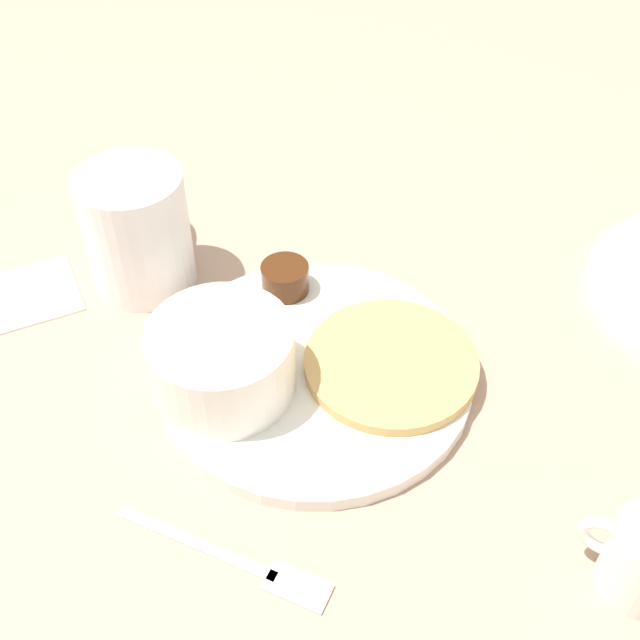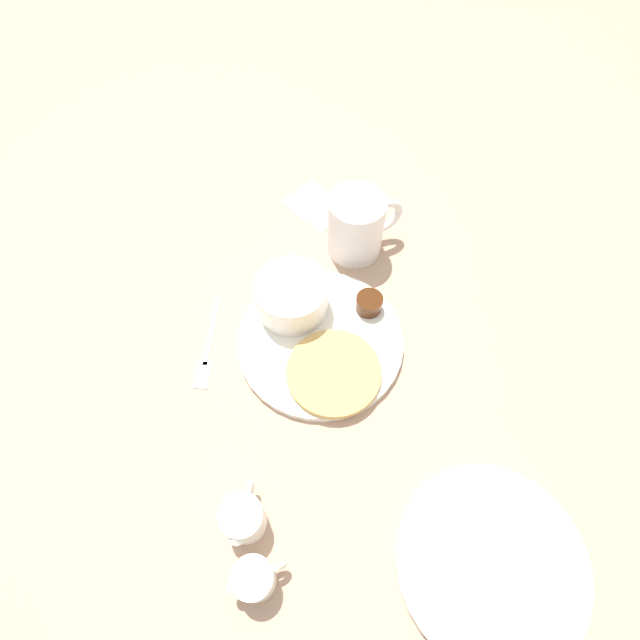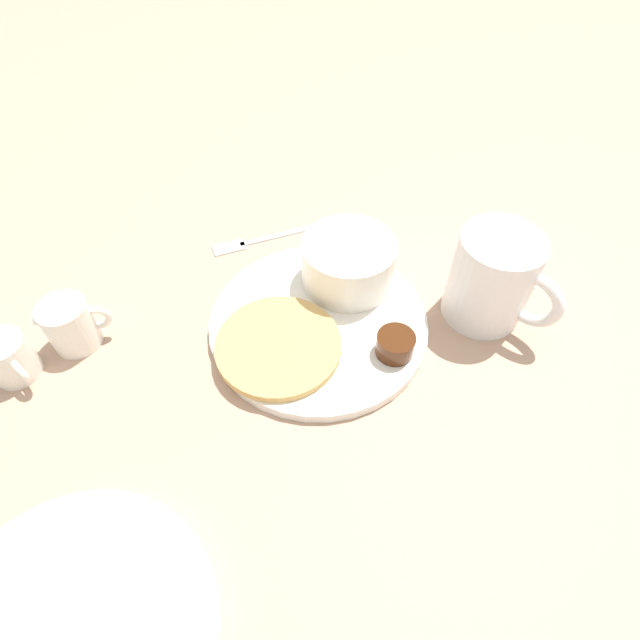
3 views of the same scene
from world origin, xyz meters
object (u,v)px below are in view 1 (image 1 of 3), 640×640
Objects in this scene: plate at (315,371)px; coffee_mug at (138,228)px; fork at (246,564)px; bowl at (222,358)px.

coffee_mug is at bearing 113.98° from plate.
plate is 0.19m from coffee_mug.
fork is (-0.11, -0.12, -0.00)m from plate.
coffee_mug reaches higher than plate.
plate is 0.08m from bowl.
coffee_mug is (-0.01, 0.15, 0.01)m from bowl.
plate is at bearing 47.11° from fork.
bowl is at bearing -87.06° from coffee_mug.
plate is at bearing -66.02° from coffee_mug.
coffee_mug is 0.93× the size of fork.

